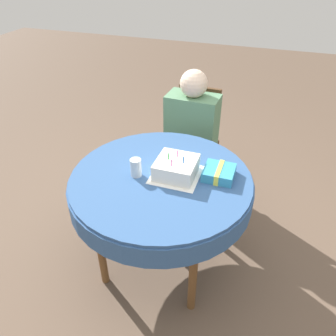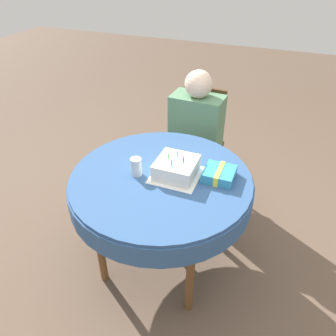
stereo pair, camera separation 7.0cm
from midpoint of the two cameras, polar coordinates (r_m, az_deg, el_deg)
The scene contains 8 objects.
ground_plane at distance 2.49m, azimuth -0.20°, elevation -15.40°, with size 12.00×12.00×0.00m, color brown.
dining_table at distance 2.03m, azimuth -0.23°, elevation -3.45°, with size 1.12×1.12×0.75m.
chair at distance 2.83m, azimuth 5.99°, elevation 4.94°, with size 0.42×0.42×0.93m.
person at distance 2.67m, azimuth 5.58°, elevation 7.49°, with size 0.42×0.34×1.13m.
napkin at distance 1.98m, azimuth 2.46°, elevation -1.21°, with size 0.28×0.28×0.00m.
birthday_cake at distance 1.95m, azimuth 2.50°, elevation 0.03°, with size 0.23×0.23×0.14m.
drinking_glass at distance 1.96m, azimuth -4.55°, elevation 0.21°, with size 0.07×0.07×0.11m.
gift_box at distance 1.97m, azimuth 9.92°, elevation -1.06°, with size 0.18×0.19×0.07m.
Camera 2 is at (0.62, -1.46, 1.92)m, focal length 35.00 mm.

